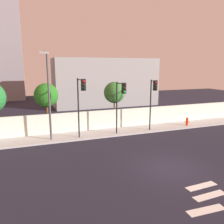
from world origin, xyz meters
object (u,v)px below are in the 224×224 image
traffic_light_right (153,94)px  traffic_light_left (121,97)px  street_lamp_curbside (48,90)px  fire_hydrant (187,121)px  roadside_tree_midleft (46,95)px  roadside_tree_midright (114,93)px  traffic_light_center (81,96)px

traffic_light_right → traffic_light_left: bearing=-176.3°
traffic_light_right → street_lamp_curbside: (-9.13, 0.43, 0.68)m
street_lamp_curbside → fire_hydrant: street_lamp_curbside is taller
fire_hydrant → roadside_tree_midleft: size_ratio=0.18×
street_lamp_curbside → roadside_tree_midright: bearing=23.1°
traffic_light_center → roadside_tree_midright: size_ratio=1.09×
traffic_light_center → fire_hydrant: 11.60m
traffic_light_left → traffic_light_center: (-3.43, -0.02, 0.26)m
traffic_light_left → fire_hydrant: (7.69, 0.80, -2.94)m
traffic_light_center → roadside_tree_midleft: (-2.43, 3.48, -0.28)m
traffic_light_right → roadside_tree_midright: (-2.52, 3.25, -0.07)m
fire_hydrant → roadside_tree_midright: bearing=159.1°
traffic_light_center → traffic_light_right: traffic_light_center is taller
street_lamp_curbside → roadside_tree_midright: 7.22m
traffic_light_right → fire_hydrant: size_ratio=5.74×
roadside_tree_midright → traffic_light_center: bearing=-140.2°
street_lamp_curbside → fire_hydrant: size_ratio=8.52×
traffic_light_right → roadside_tree_midright: bearing=127.8°
street_lamp_curbside → traffic_light_right: bearing=-2.7°
traffic_light_left → roadside_tree_midleft: size_ratio=1.00×
traffic_light_left → street_lamp_curbside: 5.94m
traffic_light_center → roadside_tree_midleft: traffic_light_center is taller
traffic_light_right → street_lamp_curbside: 9.16m
traffic_light_left → fire_hydrant: size_ratio=5.61×
roadside_tree_midleft → roadside_tree_midright: 6.60m
street_lamp_curbside → roadside_tree_midleft: bearing=89.9°
traffic_light_right → traffic_light_center: bearing=-178.0°
traffic_light_left → roadside_tree_midleft: (-5.85, 3.46, -0.02)m
traffic_light_center → roadside_tree_midleft: size_ratio=1.08×
roadside_tree_midright → roadside_tree_midleft: bearing=180.0°
traffic_light_center → roadside_tree_midright: 5.44m
traffic_light_left → roadside_tree_midleft: bearing=149.4°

